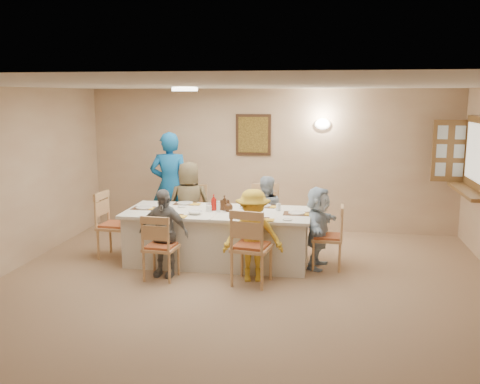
% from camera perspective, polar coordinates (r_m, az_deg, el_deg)
% --- Properties ---
extents(ground, '(7.00, 7.00, 0.00)m').
position_cam_1_polar(ground, '(6.42, -0.26, -11.57)').
color(ground, '#907657').
extents(room_walls, '(7.00, 7.00, 7.00)m').
position_cam_1_polar(room_walls, '(6.02, -0.27, 1.93)').
color(room_walls, tan).
rests_on(room_walls, ground).
extents(wall_picture, '(0.62, 0.05, 0.72)m').
position_cam_1_polar(wall_picture, '(9.45, 1.42, 6.13)').
color(wall_picture, '#3D2215').
rests_on(wall_picture, room_walls).
extents(wall_sconce, '(0.26, 0.09, 0.18)m').
position_cam_1_polar(wall_sconce, '(9.33, 8.79, 7.18)').
color(wall_sconce, white).
rests_on(wall_sconce, room_walls).
extents(ceiling_light, '(0.36, 0.36, 0.05)m').
position_cam_1_polar(ceiling_light, '(7.64, -5.92, 10.85)').
color(ceiling_light, white).
rests_on(ceiling_light, room_walls).
extents(serving_hatch, '(0.06, 1.50, 1.15)m').
position_cam_1_polar(serving_hatch, '(8.61, 24.22, 3.47)').
color(serving_hatch, olive).
rests_on(serving_hatch, room_walls).
extents(hatch_sill, '(0.30, 1.50, 0.05)m').
position_cam_1_polar(hatch_sill, '(8.65, 23.19, 0.06)').
color(hatch_sill, olive).
rests_on(hatch_sill, room_walls).
extents(shutter_door, '(0.55, 0.04, 1.00)m').
position_cam_1_polar(shutter_door, '(9.29, 21.48, 4.10)').
color(shutter_door, olive).
rests_on(shutter_door, room_walls).
extents(dining_table, '(2.64, 1.12, 0.76)m').
position_cam_1_polar(dining_table, '(7.72, -2.34, -4.79)').
color(dining_table, silver).
rests_on(dining_table, ground).
extents(chair_back_left, '(0.47, 0.47, 0.97)m').
position_cam_1_polar(chair_back_left, '(8.59, -5.20, -2.53)').
color(chair_back_left, tan).
rests_on(chair_back_left, ground).
extents(chair_back_right, '(0.57, 0.57, 1.01)m').
position_cam_1_polar(chair_back_right, '(8.37, 2.79, -2.71)').
color(chair_back_right, tan).
rests_on(chair_back_right, ground).
extents(chair_front_left, '(0.45, 0.45, 0.88)m').
position_cam_1_polar(chair_front_left, '(7.11, -8.42, -5.72)').
color(chair_front_left, tan).
rests_on(chair_front_left, ground).
extents(chair_front_right, '(0.56, 0.56, 1.00)m').
position_cam_1_polar(chair_front_right, '(6.83, 1.25, -5.75)').
color(chair_front_right, tan).
rests_on(chair_front_right, ground).
extents(chair_left_end, '(0.51, 0.51, 0.99)m').
position_cam_1_polar(chair_left_end, '(8.14, -13.12, -3.42)').
color(chair_left_end, tan).
rests_on(chair_left_end, ground).
extents(chair_right_end, '(0.45, 0.45, 0.90)m').
position_cam_1_polar(chair_right_end, '(7.56, 9.29, -4.71)').
color(chair_right_end, tan).
rests_on(chair_right_end, ground).
extents(diner_back_left, '(0.85, 0.70, 1.38)m').
position_cam_1_polar(diner_back_left, '(8.43, -5.43, -1.38)').
color(diner_back_left, brown).
rests_on(diner_back_left, ground).
extents(diner_back_right, '(0.73, 0.65, 1.18)m').
position_cam_1_polar(diner_back_right, '(8.23, 2.70, -2.34)').
color(diner_back_right, '#A3B2C3').
rests_on(diner_back_right, ground).
extents(diner_front_left, '(0.76, 0.44, 1.18)m').
position_cam_1_polar(diner_front_left, '(7.18, -8.16, -4.32)').
color(diner_front_left, gray).
rests_on(diner_front_left, ground).
extents(diner_front_right, '(0.94, 0.73, 1.21)m').
position_cam_1_polar(diner_front_right, '(6.92, 1.40, -4.66)').
color(diner_front_right, gold).
rests_on(diner_front_right, ground).
extents(diner_right_end, '(1.20, 0.75, 1.15)m').
position_cam_1_polar(diner_right_end, '(7.53, 8.32, -3.76)').
color(diner_right_end, silver).
rests_on(diner_right_end, ground).
extents(caregiver, '(0.79, 0.63, 1.80)m').
position_cam_1_polar(caregiver, '(8.96, -7.48, 0.64)').
color(caregiver, '#125B9E').
rests_on(caregiver, ground).
extents(placemat_fl, '(0.35, 0.26, 0.01)m').
position_cam_1_polar(placemat_fl, '(7.38, -7.59, -2.52)').
color(placemat_fl, '#472B19').
rests_on(placemat_fl, dining_table).
extents(plate_fl, '(0.26, 0.26, 0.02)m').
position_cam_1_polar(plate_fl, '(7.38, -7.60, -2.45)').
color(plate_fl, white).
rests_on(plate_fl, dining_table).
extents(napkin_fl, '(0.15, 0.15, 0.01)m').
position_cam_1_polar(napkin_fl, '(7.28, -6.35, -2.62)').
color(napkin_fl, gold).
rests_on(napkin_fl, dining_table).
extents(placemat_fr, '(0.35, 0.26, 0.01)m').
position_cam_1_polar(placemat_fr, '(7.13, 1.69, -2.89)').
color(placemat_fr, '#472B19').
rests_on(placemat_fr, dining_table).
extents(plate_fr, '(0.23, 0.23, 0.01)m').
position_cam_1_polar(plate_fr, '(7.13, 1.69, -2.81)').
color(plate_fr, white).
rests_on(plate_fr, dining_table).
extents(napkin_fr, '(0.14, 0.14, 0.01)m').
position_cam_1_polar(napkin_fr, '(7.06, 3.09, -2.98)').
color(napkin_fr, gold).
rests_on(napkin_fr, dining_table).
extents(placemat_bl, '(0.32, 0.24, 0.01)m').
position_cam_1_polar(placemat_bl, '(8.17, -5.90, -1.23)').
color(placemat_bl, '#472B19').
rests_on(placemat_bl, dining_table).
extents(plate_bl, '(0.25, 0.25, 0.02)m').
position_cam_1_polar(plate_bl, '(8.17, -5.90, -1.17)').
color(plate_bl, white).
rests_on(plate_bl, dining_table).
extents(napkin_bl, '(0.14, 0.14, 0.01)m').
position_cam_1_polar(napkin_bl, '(8.08, -4.76, -1.30)').
color(napkin_bl, gold).
rests_on(napkin_bl, dining_table).
extents(placemat_br, '(0.36, 0.27, 0.01)m').
position_cam_1_polar(placemat_br, '(7.94, 2.49, -1.52)').
color(placemat_br, '#472B19').
rests_on(placemat_br, dining_table).
extents(plate_br, '(0.23, 0.23, 0.01)m').
position_cam_1_polar(plate_br, '(7.94, 2.49, -1.45)').
color(plate_br, white).
rests_on(plate_br, dining_table).
extents(napkin_br, '(0.14, 0.14, 0.01)m').
position_cam_1_polar(napkin_br, '(7.88, 3.75, -1.59)').
color(napkin_br, gold).
rests_on(napkin_br, dining_table).
extents(placemat_le, '(0.34, 0.25, 0.01)m').
position_cam_1_polar(placemat_le, '(7.92, -10.18, -1.71)').
color(placemat_le, '#472B19').
rests_on(placemat_le, dining_table).
extents(plate_le, '(0.24, 0.24, 0.02)m').
position_cam_1_polar(plate_le, '(7.92, -10.18, -1.64)').
color(plate_le, white).
rests_on(plate_le, dining_table).
extents(napkin_le, '(0.14, 0.14, 0.01)m').
position_cam_1_polar(napkin_le, '(7.82, -9.06, -1.78)').
color(napkin_le, gold).
rests_on(napkin_le, dining_table).
extents(placemat_re, '(0.37, 0.27, 0.01)m').
position_cam_1_polar(placemat_re, '(7.49, 6.06, -2.30)').
color(placemat_re, '#472B19').
rests_on(placemat_re, dining_table).
extents(plate_re, '(0.24, 0.24, 0.01)m').
position_cam_1_polar(plate_re, '(7.49, 6.07, -2.22)').
color(plate_re, white).
rests_on(plate_re, dining_table).
extents(napkin_re, '(0.13, 0.13, 0.01)m').
position_cam_1_polar(napkin_re, '(7.43, 7.43, -2.37)').
color(napkin_re, gold).
rests_on(napkin_re, dining_table).
extents(teacup_a, '(0.15, 0.15, 0.09)m').
position_cam_1_polar(teacup_a, '(7.48, -8.80, -2.05)').
color(teacup_a, white).
rests_on(teacup_a, dining_table).
extents(teacup_b, '(0.16, 0.16, 0.09)m').
position_cam_1_polar(teacup_b, '(8.03, 1.10, -1.06)').
color(teacup_b, white).
rests_on(teacup_b, dining_table).
extents(bowl_a, '(0.22, 0.22, 0.05)m').
position_cam_1_polar(bowl_a, '(7.44, -4.83, -2.21)').
color(bowl_a, white).
rests_on(bowl_a, dining_table).
extents(bowl_b, '(0.23, 0.23, 0.06)m').
position_cam_1_polar(bowl_b, '(7.78, 0.72, -1.55)').
color(bowl_b, white).
rests_on(bowl_b, dining_table).
extents(condiment_ketchup, '(0.10, 0.10, 0.23)m').
position_cam_1_polar(condiment_ketchup, '(7.66, -2.82, -1.11)').
color(condiment_ketchup, '#AE150E').
rests_on(condiment_ketchup, dining_table).
extents(condiment_brown, '(0.14, 0.14, 0.21)m').
position_cam_1_polar(condiment_brown, '(7.68, -1.66, -1.14)').
color(condiment_brown, '#3C2110').
rests_on(condiment_brown, dining_table).
extents(condiment_malt, '(0.22, 0.22, 0.17)m').
position_cam_1_polar(condiment_malt, '(7.58, -1.24, -1.46)').
color(condiment_malt, '#3C2110').
rests_on(condiment_malt, dining_table).
extents(drinking_glass, '(0.06, 0.06, 0.10)m').
position_cam_1_polar(drinking_glass, '(7.70, -3.39, -1.51)').
color(drinking_glass, silver).
rests_on(drinking_glass, dining_table).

